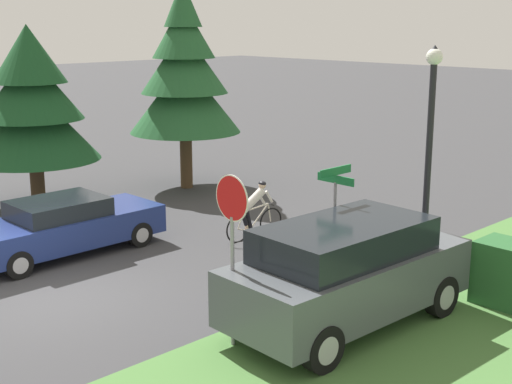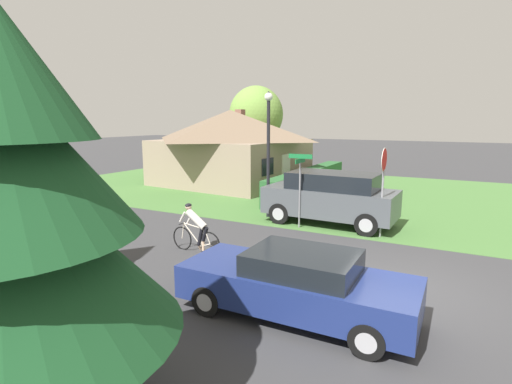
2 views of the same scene
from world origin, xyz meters
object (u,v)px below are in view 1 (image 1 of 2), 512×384
street_lamp (429,141)px  conifer_tall_far (184,75)px  parked_suv_right (347,272)px  conifer_tall_near (32,103)px  street_name_sign (335,209)px  stop_sign (232,224)px  sedan_left_lane (64,226)px  cyclist (254,211)px

street_lamp → conifer_tall_far: conifer_tall_far is taller
parked_suv_right → conifer_tall_near: 12.03m
conifer_tall_far → street_lamp: bearing=-11.9°
street_name_sign → conifer_tall_near: bearing=-175.8°
stop_sign → street_name_sign: size_ratio=1.11×
sedan_left_lane → conifer_tall_near: bearing=69.3°
parked_suv_right → street_lamp: 3.32m
sedan_left_lane → stop_sign: (6.46, -0.40, 1.48)m
stop_sign → conifer_tall_far: (-9.91, 6.87, 1.58)m
sedan_left_lane → stop_sign: stop_sign is taller
street_lamp → conifer_tall_far: size_ratio=0.74×
conifer_tall_far → stop_sign: bearing=-34.8°
cyclist → parked_suv_right: bearing=-111.9°
conifer_tall_far → parked_suv_right: bearing=-24.3°
stop_sign → conifer_tall_near: 11.24m
conifer_tall_far → street_name_sign: bearing=-22.4°
parked_suv_right → stop_sign: stop_sign is taller
street_name_sign → cyclist: bearing=157.4°
stop_sign → street_name_sign: stop_sign is taller
street_name_sign → conifer_tall_far: conifer_tall_far is taller
cyclist → stop_sign: 6.36m
sedan_left_lane → street_lamp: street_lamp is taller
cyclist → conifer_tall_near: size_ratio=0.34×
parked_suv_right → sedan_left_lane: bearing=104.4°
sedan_left_lane → street_lamp: 8.72m
parked_suv_right → conifer_tall_far: conifer_tall_far is taller
cyclist → street_name_sign: (4.04, -1.68, 1.16)m
parked_suv_right → street_name_sign: (-1.02, 0.84, 0.83)m
stop_sign → cyclist: bearing=-46.0°
parked_suv_right → conifer_tall_far: size_ratio=0.73×
sedan_left_lane → street_lamp: (7.24, 4.21, 2.44)m
cyclist → conifer_tall_near: (-6.79, -2.47, 2.41)m
parked_suv_right → conifer_tall_far: (-10.76, 4.85, 2.71)m
cyclist → street_lamp: bearing=-84.7°
parked_suv_right → cyclist: bearing=65.4°
conifer_tall_near → conifer_tall_far: size_ratio=0.80×
cyclist → parked_suv_right: (5.06, -2.52, 0.33)m
sedan_left_lane → street_name_sign: (6.29, 2.47, 1.19)m
stop_sign → conifer_tall_far: bearing=-33.6°
parked_suv_right → conifer_tall_near: conifer_tall_near is taller
sedan_left_lane → cyclist: 4.72m
street_name_sign → conifer_tall_far: bearing=157.6°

